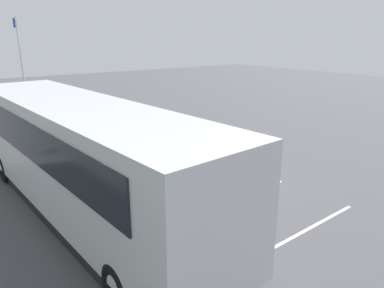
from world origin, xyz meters
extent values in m
plane|color=#4C4C51|center=(0.00, 0.00, 0.00)|extent=(80.00, 80.00, 0.00)
cube|color=silver|center=(0.08, 4.24, 1.85)|extent=(11.53, 3.31, 2.80)
cube|color=black|center=(5.71, 4.64, 2.41)|extent=(0.21, 2.10, 1.23)
cube|color=black|center=(0.17, 2.97, 2.41)|extent=(9.54, 0.72, 1.01)
cube|color=black|center=(-0.01, 5.51, 2.41)|extent=(9.54, 0.72, 1.01)
cube|color=red|center=(0.17, 2.98, 1.29)|extent=(9.99, 0.75, 0.28)
cube|color=black|center=(0.08, 4.24, 0.23)|extent=(10.61, 3.04, 0.45)
torus|color=black|center=(4.13, 3.40, 0.50)|extent=(1.02, 0.39, 1.00)
torus|color=black|center=(3.97, 5.65, 0.50)|extent=(1.02, 0.39, 1.00)
torus|color=black|center=(-3.81, 2.83, 0.50)|extent=(1.02, 0.39, 1.00)
torus|color=black|center=(-3.98, 5.08, 0.50)|extent=(1.02, 0.39, 1.00)
cylinder|color=#473823|center=(-1.42, 1.35, 0.47)|extent=(0.13, 0.13, 0.77)
cube|color=black|center=(-1.41, 1.31, 0.05)|extent=(0.12, 0.27, 0.10)
cylinder|color=#473823|center=(-1.57, 1.33, 0.47)|extent=(0.13, 0.13, 0.77)
cube|color=black|center=(-1.57, 1.29, 0.05)|extent=(0.12, 0.27, 0.10)
cube|color=silver|center=(-1.50, 1.34, 1.18)|extent=(0.40, 0.31, 0.64)
cylinder|color=silver|center=(-1.26, 1.36, 1.20)|extent=(0.10, 0.10, 0.61)
sphere|color=tan|center=(-1.26, 1.36, 0.89)|extent=(0.10, 0.10, 0.09)
cylinder|color=silver|center=(-1.73, 1.32, 1.20)|extent=(0.10, 0.10, 0.61)
sphere|color=tan|center=(-1.73, 1.32, 0.89)|extent=(0.10, 0.10, 0.09)
sphere|color=tan|center=(-1.50, 1.34, 1.64)|extent=(0.25, 0.25, 0.23)
cylinder|color=#473823|center=(-0.41, 1.01, 0.45)|extent=(0.15, 0.15, 0.73)
cube|color=black|center=(-0.42, 0.97, 0.05)|extent=(0.17, 0.28, 0.10)
cylinder|color=#473823|center=(-0.57, 1.05, 0.45)|extent=(0.15, 0.15, 0.73)
cube|color=black|center=(-0.58, 1.01, 0.05)|extent=(0.17, 0.28, 0.10)
cube|color=#3F594C|center=(-0.49, 1.03, 1.12)|extent=(0.44, 0.37, 0.61)
cylinder|color=#3F594C|center=(-0.26, 0.97, 1.13)|extent=(0.11, 0.11, 0.58)
sphere|color=tan|center=(-0.26, 0.97, 0.84)|extent=(0.11, 0.11, 0.09)
cylinder|color=#3F594C|center=(-0.72, 1.10, 1.13)|extent=(0.11, 0.11, 0.58)
sphere|color=tan|center=(-0.72, 1.10, 0.84)|extent=(0.11, 0.11, 0.09)
sphere|color=tan|center=(-0.49, 1.03, 1.55)|extent=(0.27, 0.27, 0.22)
cylinder|color=black|center=(0.38, 1.25, 0.46)|extent=(0.15, 0.15, 0.76)
cube|color=black|center=(0.39, 1.21, 0.05)|extent=(0.16, 0.28, 0.10)
cylinder|color=black|center=(0.23, 1.21, 0.46)|extent=(0.15, 0.15, 0.76)
cube|color=black|center=(0.24, 1.17, 0.05)|extent=(0.16, 0.28, 0.10)
cube|color=maroon|center=(0.30, 1.23, 1.16)|extent=(0.44, 0.37, 0.63)
cylinder|color=maroon|center=(0.54, 1.29, 1.18)|extent=(0.11, 0.11, 0.60)
sphere|color=tan|center=(0.54, 1.29, 0.88)|extent=(0.11, 0.11, 0.09)
cylinder|color=maroon|center=(0.07, 1.17, 1.18)|extent=(0.11, 0.11, 0.60)
sphere|color=tan|center=(0.07, 1.17, 0.88)|extent=(0.11, 0.11, 0.09)
sphere|color=tan|center=(0.30, 1.23, 1.61)|extent=(0.28, 0.28, 0.23)
torus|color=black|center=(-1.33, 2.10, 0.30)|extent=(0.61, 0.23, 0.60)
cylinder|color=silver|center=(-1.33, 2.10, 0.30)|extent=(0.13, 0.12, 0.12)
torus|color=black|center=(-2.76, 1.87, 0.30)|extent=(0.61, 0.23, 0.60)
cylinder|color=silver|center=(-2.76, 1.87, 0.30)|extent=(0.14, 0.14, 0.12)
cylinder|color=silver|center=(-1.38, 2.10, 0.65)|extent=(0.32, 0.11, 0.67)
cube|color=#198C33|center=(-1.97, 2.00, 0.63)|extent=(0.87, 0.41, 0.36)
cube|color=black|center=(-2.44, 1.92, 0.68)|extent=(0.55, 0.30, 0.20)
cylinder|color=silver|center=(-2.35, 2.08, 0.42)|extent=(0.46, 0.15, 0.08)
cylinder|color=black|center=(-1.43, 2.09, 0.95)|extent=(0.13, 0.58, 0.04)
torus|color=black|center=(3.03, -2.24, 0.30)|extent=(0.60, 0.15, 0.60)
cylinder|color=silver|center=(3.03, -2.24, 0.30)|extent=(0.12, 0.10, 0.12)
torus|color=black|center=(4.48, -2.29, 0.30)|extent=(0.60, 0.15, 0.60)
cylinder|color=silver|center=(4.48, -2.29, 0.30)|extent=(0.12, 0.12, 0.12)
cylinder|color=silver|center=(3.08, -2.24, 0.65)|extent=(0.32, 0.07, 0.67)
cube|color=orange|center=(3.69, -2.26, 0.63)|extent=(0.85, 0.31, 0.36)
cube|color=black|center=(4.16, -2.28, 0.68)|extent=(0.53, 0.24, 0.20)
cylinder|color=silver|center=(4.04, -2.41, 0.42)|extent=(0.45, 0.10, 0.08)
cylinder|color=black|center=(3.13, -2.24, 0.95)|extent=(0.06, 0.58, 0.04)
cube|color=black|center=(3.76, -2.26, 0.92)|extent=(0.56, 0.36, 0.51)
sphere|color=#0C59B2|center=(3.35, -2.25, 1.10)|extent=(0.27, 0.27, 0.26)
cylinder|color=black|center=(3.47, -2.07, 0.92)|extent=(0.42, 0.10, 0.33)
cylinder|color=black|center=(3.94, -2.09, 0.60)|extent=(0.10, 0.10, 0.40)
cylinder|color=black|center=(3.46, -2.43, 0.92)|extent=(0.42, 0.10, 0.33)
cylinder|color=black|center=(3.93, -2.45, 0.60)|extent=(0.10, 0.10, 0.40)
cylinder|color=silver|center=(8.31, 3.79, 2.87)|extent=(0.08, 0.08, 5.75)
cube|color=navy|center=(8.61, 3.79, 5.50)|extent=(0.60, 0.02, 0.40)
cylinder|color=#4C4C4C|center=(8.31, 3.79, 0.02)|extent=(0.36, 0.36, 0.04)
cube|color=orange|center=(0.55, -2.29, 0.01)|extent=(0.34, 0.34, 0.03)
cone|color=orange|center=(0.55, -2.29, 0.33)|extent=(0.26, 0.26, 0.60)
cylinder|color=white|center=(0.55, -2.29, 0.30)|extent=(0.19, 0.19, 0.07)
cube|color=white|center=(-4.35, -0.04, 0.00)|extent=(0.24, 4.56, 0.01)
cube|color=white|center=(-1.83, -0.04, 0.00)|extent=(0.23, 4.31, 0.01)
cube|color=white|center=(0.69, -0.04, 0.00)|extent=(0.21, 3.75, 0.01)
cube|color=white|center=(3.21, -0.04, 0.00)|extent=(0.24, 4.81, 0.01)
camera|label=1|loc=(-9.23, 7.27, 4.91)|focal=33.11mm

